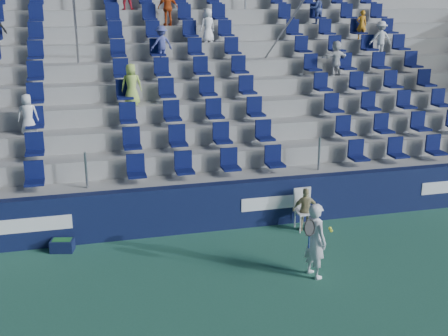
% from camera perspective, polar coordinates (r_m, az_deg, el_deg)
% --- Properties ---
extents(ground, '(70.00, 70.00, 0.00)m').
position_cam_1_polar(ground, '(11.52, 2.54, -12.17)').
color(ground, '#2A634D').
rests_on(ground, ground).
extents(sponsor_wall, '(24.00, 0.32, 1.20)m').
position_cam_1_polar(sponsor_wall, '(14.03, -1.14, -3.96)').
color(sponsor_wall, '#10183D').
rests_on(sponsor_wall, ground).
extents(grandstand, '(24.00, 8.17, 6.63)m').
position_cam_1_polar(grandstand, '(18.44, -4.82, 6.02)').
color(grandstand, gray).
rests_on(grandstand, ground).
extents(tennis_player, '(0.69, 0.67, 1.61)m').
position_cam_1_polar(tennis_player, '(11.80, 9.25, -7.26)').
color(tennis_player, white).
rests_on(tennis_player, ground).
extents(line_judge_chair, '(0.47, 0.48, 1.05)m').
position_cam_1_polar(line_judge_chair, '(14.24, 8.06, -3.83)').
color(line_judge_chair, white).
rests_on(line_judge_chair, ground).
extents(line_judge, '(0.69, 0.39, 1.11)m').
position_cam_1_polar(line_judge, '(14.12, 8.30, -4.20)').
color(line_judge, tan).
rests_on(line_judge, ground).
extents(ball_bin, '(0.58, 0.44, 0.29)m').
position_cam_1_polar(ball_bin, '(13.53, -16.10, -7.50)').
color(ball_bin, '#0F173A').
rests_on(ball_bin, ground).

